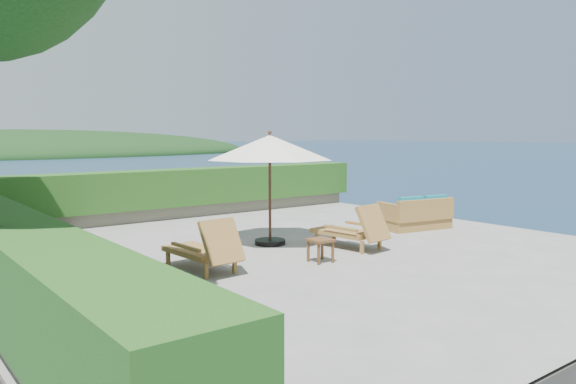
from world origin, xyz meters
TOP-DOWN VIEW (x-y plane):
  - ground at (0.00, 0.00)m, footprint 12.00×12.00m
  - foundation at (0.00, 0.00)m, footprint 12.00×12.00m
  - offshore_island at (25.00, 140.00)m, footprint 126.00×57.60m
  - planter_wall_far at (0.00, 5.60)m, footprint 12.00×0.60m
  - hedge_far at (0.00, 5.60)m, footprint 12.40×0.90m
  - patio_umbrella at (-0.11, 0.89)m, footprint 3.23×3.23m
  - lounge_left at (-2.36, -0.31)m, footprint 0.81×1.68m
  - lounge_right at (0.97, -0.50)m, footprint 0.85×1.69m
  - side_table at (-0.36, -1.02)m, footprint 0.44×0.44m
  - wicker_loveseat at (3.87, 0.24)m, footprint 1.84×1.16m

SIDE VIEW (x-z plane):
  - offshore_island at x=25.00m, z-range -9.30..3.30m
  - foundation at x=0.00m, z-range -3.05..-0.05m
  - ground at x=0.00m, z-range 0.00..0.00m
  - planter_wall_far at x=0.00m, z-range 0.00..0.36m
  - wicker_loveseat at x=3.87m, z-range -0.09..0.75m
  - side_table at x=-0.36m, z-range 0.14..0.57m
  - lounge_right at x=0.97m, z-range -0.08..0.86m
  - lounge_left at x=-2.36m, z-range -0.08..0.87m
  - hedge_far at x=0.00m, z-range 0.35..1.35m
  - patio_umbrella at x=-0.11m, z-range 0.83..3.24m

